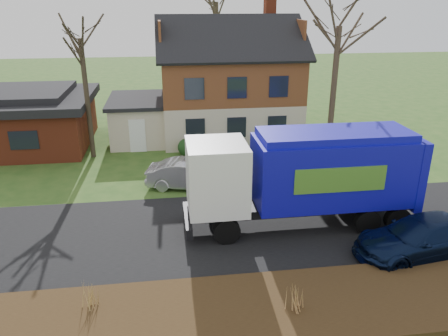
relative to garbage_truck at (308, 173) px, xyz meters
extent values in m
plane|color=#2A4F1A|center=(-3.30, -0.09, -2.38)|extent=(120.00, 120.00, 0.00)
cube|color=black|center=(-3.30, -0.09, -2.37)|extent=(80.00, 7.00, 0.02)
cube|color=black|center=(-3.30, -5.39, -2.23)|extent=(80.00, 3.50, 0.30)
cube|color=beige|center=(-1.30, 13.91, -1.03)|extent=(9.00, 7.50, 2.70)
cube|color=#582D19|center=(-1.30, 13.91, 1.72)|extent=(9.00, 7.50, 2.80)
cube|color=#933920|center=(1.70, 14.91, 6.08)|extent=(0.70, 0.90, 1.60)
cube|color=beige|center=(-7.50, 13.41, -1.08)|extent=(3.50, 5.50, 2.60)
cube|color=black|center=(-7.50, 13.41, 0.34)|extent=(3.90, 5.90, 0.24)
cube|color=#933920|center=(-15.30, 12.91, -0.98)|extent=(9.00, 7.50, 2.80)
cube|color=black|center=(-15.30, 12.91, 0.67)|extent=(9.80, 8.20, 0.50)
cube|color=black|center=(-15.30, 12.91, 1.12)|extent=(7.00, 6.00, 0.40)
cylinder|color=black|center=(-3.52, -1.08, -1.85)|extent=(1.06, 0.36, 1.06)
cylinder|color=black|center=(-3.53, 1.06, -1.85)|extent=(1.06, 0.36, 1.06)
cylinder|color=black|center=(2.30, -1.06, -1.85)|extent=(1.06, 0.36, 1.06)
cylinder|color=black|center=(2.29, 1.08, -1.85)|extent=(1.06, 0.36, 1.06)
cylinder|color=black|center=(3.62, -1.06, -1.85)|extent=(1.06, 0.36, 1.06)
cylinder|color=black|center=(3.62, 1.08, -1.85)|extent=(1.06, 0.36, 1.06)
cube|color=black|center=(0.05, 0.00, -1.52)|extent=(8.78, 1.25, 0.36)
cube|color=white|center=(-3.78, -0.01, 0.07)|extent=(2.35, 2.56, 2.76)
cube|color=black|center=(-4.90, -0.01, 0.22)|extent=(0.09, 2.25, 0.92)
cube|color=black|center=(-5.00, -0.01, -1.82)|extent=(0.26, 2.55, 0.46)
cube|color=#0F0DA1|center=(1.02, 0.00, 0.07)|extent=(6.44, 2.57, 2.76)
cube|color=#0F0DA1|center=(1.02, 0.00, 1.60)|extent=(6.13, 2.26, 0.31)
cube|color=#0F0DA1|center=(4.34, 0.01, -0.04)|extent=(0.36, 2.60, 2.96)
cube|color=#457927|center=(0.87, -1.29, 0.17)|extent=(3.67, 0.05, 1.02)
cube|color=#457927|center=(0.86, 1.30, 0.17)|extent=(3.67, 0.05, 1.02)
imported|color=#A0A2A8|center=(-4.60, 4.57, -1.66)|extent=(4.62, 2.45, 1.45)
imported|color=black|center=(3.56, -2.93, -1.63)|extent=(5.44, 2.85, 1.50)
cylinder|color=#392F22|center=(-10.20, 10.09, 1.12)|extent=(0.29, 0.29, 7.01)
cylinder|color=#443529|center=(4.22, 8.56, 1.44)|extent=(0.35, 0.35, 7.64)
cylinder|color=#3A3223|center=(-1.29, 20.68, 2.03)|extent=(0.34, 0.34, 8.83)
cone|color=#A8884A|center=(-8.20, -4.72, -1.63)|extent=(0.04, 0.04, 0.91)
cone|color=#A8884A|center=(-8.35, -4.72, -1.63)|extent=(0.04, 0.04, 0.91)
cone|color=#A8884A|center=(-8.05, -4.72, -1.63)|extent=(0.04, 0.04, 0.91)
cone|color=#A8884A|center=(-8.20, -4.60, -1.63)|extent=(0.04, 0.04, 0.91)
cone|color=#A8884A|center=(-8.20, -4.84, -1.63)|extent=(0.04, 0.04, 0.91)
cone|color=tan|center=(-2.12, -5.64, -1.59)|extent=(0.04, 0.04, 0.98)
cone|color=tan|center=(-2.27, -5.64, -1.59)|extent=(0.04, 0.04, 0.98)
cone|color=tan|center=(-1.96, -5.64, -1.59)|extent=(0.04, 0.04, 0.98)
cone|color=tan|center=(-2.12, -5.51, -1.59)|extent=(0.04, 0.04, 0.98)
cone|color=tan|center=(-2.12, -5.76, -1.59)|extent=(0.04, 0.04, 0.98)
camera|label=1|loc=(-5.67, -16.01, 6.68)|focal=35.00mm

